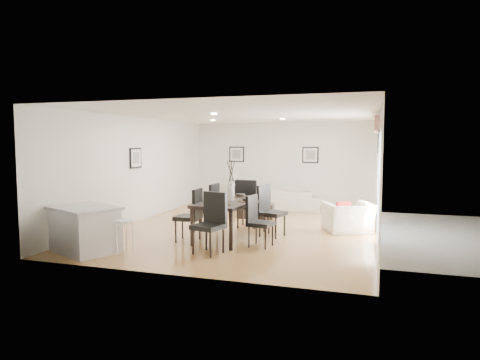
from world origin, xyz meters
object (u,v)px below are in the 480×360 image
(armchair, at_px, (348,218))
(dining_chair_efar, at_px, (269,208))
(kitchen_island, at_px, (85,229))
(dining_table, at_px, (231,205))
(dining_chair_enear, at_px, (257,218))
(side_table, at_px, (235,195))
(dining_chair_wnear, at_px, (192,212))
(dining_chair_wfar, at_px, (210,205))
(dining_chair_foot, at_px, (247,201))
(coffee_table, at_px, (256,211))
(dining_chair_head, at_px, (211,219))
(bar_stool, at_px, (124,225))
(sofa, at_px, (285,200))

(armchair, height_order, dining_chair_efar, dining_chair_efar)
(kitchen_island, bearing_deg, dining_table, 63.18)
(kitchen_island, bearing_deg, dining_chair_enear, 48.72)
(side_table, relative_size, kitchen_island, 0.41)
(dining_chair_wnear, height_order, dining_chair_efar, dining_chair_efar)
(dining_chair_wfar, bearing_deg, dining_chair_efar, 92.47)
(dining_chair_foot, bearing_deg, coffee_table, -82.42)
(dining_chair_efar, height_order, kitchen_island, dining_chair_efar)
(dining_chair_enear, xyz_separation_m, dining_chair_efar, (-0.01, 0.99, 0.06))
(dining_chair_wnear, distance_m, dining_chair_head, 1.02)
(coffee_table, relative_size, bar_stool, 1.48)
(sofa, height_order, side_table, sofa)
(dining_chair_wfar, bearing_deg, dining_chair_enear, 56.40)
(dining_chair_wfar, height_order, coffee_table, dining_chair_wfar)
(armchair, relative_size, side_table, 1.70)
(coffee_table, bearing_deg, dining_table, -94.13)
(sofa, height_order, dining_chair_enear, dining_chair_enear)
(dining_table, distance_m, dining_chair_foot, 1.21)
(sofa, relative_size, bar_stool, 3.25)
(dining_chair_head, bearing_deg, sofa, 102.43)
(sofa, xyz_separation_m, dining_chair_wfar, (-0.98, -3.68, 0.31))
(dining_chair_enear, height_order, kitchen_island, dining_chair_enear)
(dining_table, distance_m, dining_chair_efar, 0.87)
(dining_chair_efar, relative_size, coffee_table, 1.16)
(dining_chair_foot, relative_size, side_table, 1.92)
(dining_table, bearing_deg, side_table, 113.79)
(sofa, distance_m, dining_table, 4.20)
(coffee_table, relative_size, side_table, 1.59)
(dining_table, relative_size, dining_chair_efar, 1.83)
(armchair, bearing_deg, dining_chair_head, 24.15)
(dining_table, relative_size, side_table, 3.38)
(dining_chair_enear, distance_m, kitchen_island, 3.26)
(dining_chair_foot, distance_m, bar_stool, 3.40)
(dining_chair_wfar, xyz_separation_m, kitchen_island, (-1.55, -2.38, -0.19))
(dining_chair_efar, relative_size, dining_chair_foot, 0.96)
(dining_table, relative_size, dining_chair_wnear, 1.87)
(dining_chair_enear, relative_size, dining_chair_head, 0.90)
(armchair, height_order, dining_chair_head, dining_chair_head)
(coffee_table, height_order, kitchen_island, kitchen_island)
(dining_chair_efar, bearing_deg, side_table, 43.30)
(dining_chair_enear, height_order, coffee_table, dining_chair_enear)
(dining_chair_efar, relative_size, bar_stool, 1.71)
(sofa, relative_size, dining_chair_wfar, 1.92)
(dining_chair_efar, xyz_separation_m, dining_chair_head, (-0.66, -1.73, 0.00))
(dining_table, xyz_separation_m, coffee_table, (-0.19, 2.64, -0.54))
(coffee_table, bearing_deg, dining_chair_efar, -75.72)
(dining_chair_wnear, distance_m, coffee_table, 3.19)
(dining_chair_head, bearing_deg, dining_chair_efar, 84.24)
(dining_chair_efar, distance_m, dining_chair_head, 1.85)
(armchair, relative_size, dining_chair_foot, 0.88)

